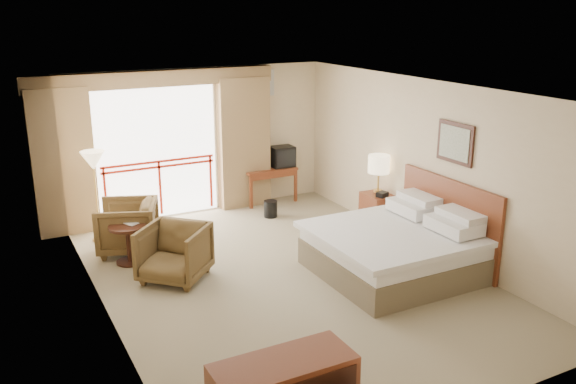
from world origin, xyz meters
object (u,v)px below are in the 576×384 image
wastebasket (271,209)px  side_table (128,238)px  nightstand (378,212)px  tv (282,157)px  armchair_far (129,251)px  table_lamp (379,165)px  floor_lamp (93,164)px  bed (396,249)px  armchair_near (176,279)px  desk (268,175)px

wastebasket → side_table: side_table is taller
wastebasket → nightstand: bearing=-48.8°
nightstand → wastebasket: bearing=132.8°
tv → armchair_far: tv is taller
table_lamp → floor_lamp: (-4.38, 1.74, 0.14)m
bed → armchair_far: bearing=140.9°
bed → side_table: bed is taller
nightstand → floor_lamp: (-4.38, 1.79, 0.98)m
armchair_far → table_lamp: bearing=97.2°
bed → side_table: size_ratio=3.52×
armchair_near → floor_lamp: size_ratio=0.58×
tv → armchair_near: tv is taller
table_lamp → nightstand: bearing=-90.0°
wastebasket → armchair_near: size_ratio=0.35×
bed → table_lamp: table_lamp is taller
bed → tv: size_ratio=4.68×
desk → armchair_far: (-3.11, -1.33, -0.54)m
side_table → nightstand: bearing=-8.3°
tv → armchair_far: (-3.41, -1.28, -0.90)m
table_lamp → floor_lamp: size_ratio=0.43×
nightstand → tv: tv is taller
tv → floor_lamp: floor_lamp is taller
wastebasket → side_table: 3.00m
bed → tv: (0.16, 3.92, 0.52)m
nightstand → wastebasket: 2.04m
tv → armchair_far: 3.75m
armchair_far → floor_lamp: 1.52m
nightstand → table_lamp: (0.00, 0.05, 0.84)m
nightstand → table_lamp: 0.84m
armchair_far → wastebasket: bearing=120.6°
side_table → table_lamp: bearing=-7.6°
desk → side_table: (-3.22, -1.81, -0.13)m
armchair_far → side_table: (-0.10, -0.47, 0.41)m
armchair_far → armchair_near: 1.39m
desk → side_table: 3.69m
table_lamp → side_table: size_ratio=1.07×
bed → floor_lamp: (-3.56, 3.35, 0.94)m
tv → side_table: 3.96m
bed → armchair_near: bed is taller
nightstand → armchair_far: bearing=166.7°
armchair_near → bed: bearing=20.2°
floor_lamp → desk: bearing=10.3°
armchair_near → floor_lamp: floor_lamp is taller
bed → wastebasket: 3.14m
nightstand → armchair_near: (-3.74, -0.27, -0.33)m
table_lamp → wastebasket: size_ratio=2.10×
armchair_far → bed: bearing=72.3°
desk → nightstand: bearing=-64.8°
bed → table_lamp: 1.97m
bed → floor_lamp: 4.98m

